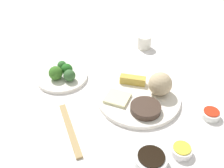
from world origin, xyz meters
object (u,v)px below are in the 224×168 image
at_px(sauce_ramekin_sweet_and_sour, 211,115).
at_px(main_plate, 138,98).
at_px(teacup, 144,42).
at_px(soy_sauce_bowl, 151,160).
at_px(broccoli_plate, 62,77).
at_px(chopsticks_pair, 70,129).
at_px(sauce_ramekin_hot_mustard, 181,151).

bearing_deg(sauce_ramekin_sweet_and_sour, main_plate, 153.43).
distance_m(sauce_ramekin_sweet_and_sour, teacup, 0.48).
distance_m(soy_sauce_bowl, teacup, 0.63).
height_order(broccoli_plate, chopsticks_pair, broccoli_plate).
xyz_separation_m(main_plate, teacup, (0.09, 0.36, 0.02)).
bearing_deg(sauce_ramekin_hot_mustard, main_plate, 108.13).
bearing_deg(sauce_ramekin_sweet_and_sour, sauce_ramekin_hot_mustard, -136.56).
distance_m(sauce_ramekin_hot_mustard, chopsticks_pair, 0.34).
height_order(soy_sauce_bowl, sauce_ramekin_hot_mustard, soy_sauce_bowl).
xyz_separation_m(broccoli_plate, sauce_ramekin_hot_mustard, (0.35, -0.39, 0.00)).
xyz_separation_m(soy_sauce_bowl, sauce_ramekin_sweet_and_sour, (0.23, 0.16, -0.00)).
height_order(broccoli_plate, sauce_ramekin_hot_mustard, sauce_ramekin_hot_mustard).
xyz_separation_m(soy_sauce_bowl, sauce_ramekin_hot_mustard, (0.09, 0.03, -0.00)).
bearing_deg(sauce_ramekin_sweet_and_sour, soy_sauce_bowl, -145.87).
bearing_deg(soy_sauce_bowl, teacup, 80.45).
relative_size(teacup, chopsticks_pair, 0.27).
bearing_deg(main_plate, chopsticks_pair, -152.87).
xyz_separation_m(sauce_ramekin_sweet_and_sour, sauce_ramekin_hot_mustard, (-0.14, -0.13, 0.00)).
distance_m(sauce_ramekin_sweet_and_sour, sauce_ramekin_hot_mustard, 0.19).
relative_size(main_plate, sauce_ramekin_sweet_and_sour, 4.81).
bearing_deg(broccoli_plate, soy_sauce_bowl, -58.36).
distance_m(main_plate, broccoli_plate, 0.31).
bearing_deg(chopsticks_pair, broccoli_plate, 97.74).
relative_size(broccoli_plate, chopsticks_pair, 0.85).
relative_size(sauce_ramekin_sweet_and_sour, chopsticks_pair, 0.26).
height_order(sauce_ramekin_sweet_and_sour, sauce_ramekin_hot_mustard, same).
bearing_deg(teacup, main_plate, -104.22).
height_order(soy_sauce_bowl, teacup, teacup).
bearing_deg(main_plate, sauce_ramekin_sweet_and_sour, -26.57).
xyz_separation_m(main_plate, chopsticks_pair, (-0.24, -0.12, -0.00)).
relative_size(main_plate, sauce_ramekin_hot_mustard, 4.81).
distance_m(sauce_ramekin_sweet_and_sour, chopsticks_pair, 0.46).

